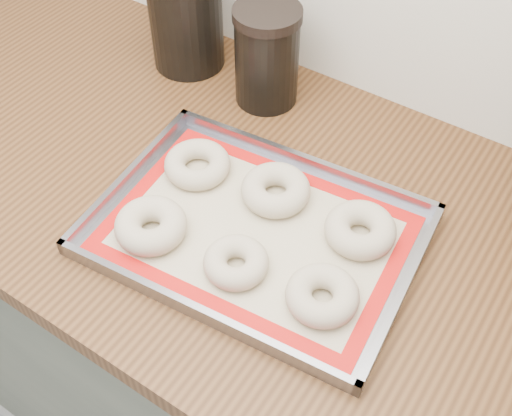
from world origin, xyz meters
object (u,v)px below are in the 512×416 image
Objects in this scene: bagel_front_right at (322,295)px; bagel_front_mid at (236,262)px; canister_mid at (267,56)px; baking_tray at (256,232)px; bagel_back_mid at (276,190)px; bagel_back_right at (360,230)px; canister_left at (185,9)px; bagel_front_left at (151,225)px; bagel_back_left at (197,164)px.

bagel_front_mid is at bearing -171.83° from bagel_front_right.
baking_tray is at bearing -59.55° from canister_mid.
bagel_back_mid is 1.02× the size of bagel_back_right.
canister_mid is (0.18, -0.01, -0.02)m from canister_left.
bagel_front_left is 0.44m from canister_left.
bagel_back_right is at bearing 51.50° from bagel_front_mid.
bagel_front_mid is (0.14, 0.02, -0.00)m from bagel_front_left.
bagel_front_left is 0.14m from bagel_back_left.
baking_tray is 0.07m from bagel_front_mid.
bagel_front_left is at bearing -172.69° from bagel_front_right.
bagel_back_left is 0.47× the size of canister_left.
bagel_front_left reaches higher than bagel_back_right.
bagel_front_left is 0.99× the size of bagel_back_mid.
baking_tray is at bearing -79.48° from bagel_back_mid.
bagel_front_left reaches higher than bagel_back_left.
bagel_back_mid is at bearing 8.86° from bagel_back_left.
baking_tray is 5.37× the size of bagel_front_mid.
bagel_back_left is at bearing 159.99° from baking_tray.
bagel_front_mid is 0.51× the size of canister_mid.
canister_left is at bearing 135.05° from bagel_front_mid.
bagel_front_mid is 0.19m from bagel_back_right.
bagel_back_left reaches higher than baking_tray.
bagel_back_mid reaches higher than bagel_front_mid.
bagel_front_left is at bearing -173.48° from bagel_front_mid.
bagel_front_left reaches higher than bagel_front_mid.
canister_mid reaches higher than bagel_back_right.
bagel_back_right is (0.13, 0.08, 0.02)m from baking_tray.
bagel_back_mid is (-0.03, 0.14, 0.00)m from bagel_front_mid.
bagel_back_right is at bearing 0.53° from bagel_back_mid.
bagel_front_mid is 0.86× the size of bagel_back_mid.
bagel_back_left is at bearing -171.14° from bagel_back_mid.
bagel_front_mid is (0.01, -0.07, 0.01)m from baking_tray.
bagel_back_mid is at bearing -179.47° from bagel_back_right.
bagel_back_mid and bagel_back_right have the same top height.
bagel_front_right is at bearing 8.17° from bagel_front_mid.
bagel_front_right is 0.56× the size of canister_mid.
bagel_front_right is at bearing -20.16° from bagel_back_left.
canister_left is at bearing 140.18° from baking_tray.
canister_mid is at bearing 116.95° from bagel_front_mid.
bagel_front_left reaches higher than bagel_back_mid.
bagel_back_mid is (-0.15, 0.13, 0.00)m from bagel_front_right.
bagel_front_mid is 0.51m from canister_left.
bagel_front_right is (0.26, 0.03, -0.00)m from bagel_front_left.
bagel_front_mid is 0.13m from bagel_front_right.
canister_mid reaches higher than baking_tray.
bagel_front_mid is 0.15m from bagel_back_mid.
canister_left reaches higher than bagel_back_right.
bagel_front_left is at bearing -81.00° from bagel_back_left.
bagel_front_right is 0.13m from bagel_back_right.
bagel_back_right is at bearing -23.98° from canister_left.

